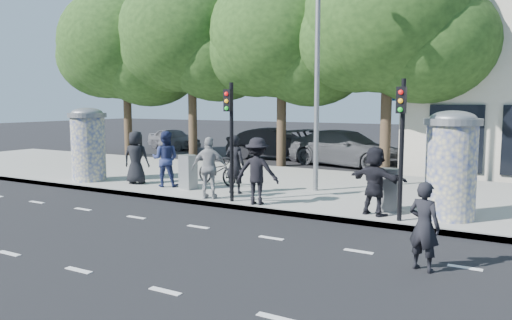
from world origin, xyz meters
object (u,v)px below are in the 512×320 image
Objects in this scene: ped_e at (210,168)px; cabinet_left at (188,172)px; ad_column_left at (88,143)px; ped_c at (165,159)px; traffic_pole_far at (401,135)px; street_lamp at (317,44)px; car_left at (174,139)px; ad_column_right at (451,163)px; ped_a at (136,157)px; man_road at (424,226)px; ped_f at (375,181)px; car_right at (346,148)px; cabinet_right at (389,190)px; bicycle at (217,171)px; ped_d at (257,171)px; traffic_pole_near at (230,129)px; car_mid at (275,144)px; ped_b at (235,164)px.

cabinet_left is (-1.59, 1.03, -0.35)m from ped_e.
ad_column_left is 1.41× the size of ped_c.
street_lamp reaches higher than traffic_pole_far.
ad_column_right is at bearing -112.43° from car_left.
ped_a reaches higher than ped_e.
man_road is 9.23m from cabinet_left.
street_lamp reaches higher than man_road.
ped_f is (2.69, -2.48, -3.77)m from street_lamp.
man_road is 14.74m from car_right.
ped_e is at bearing -171.32° from car_right.
bicycle is at bearing 171.47° from cabinet_right.
traffic_pole_far is at bearing -95.68° from bicycle.
ped_d is at bearing 161.14° from ped_e.
cabinet_left is (-3.22, 1.03, -0.38)m from ped_d.
ad_column_right is 8.21m from cabinet_left.
traffic_pole_near is at bearing -8.29° from ped_d.
car_mid is (-3.72, 11.23, -0.26)m from ped_e.
cabinet_right is (4.90, -0.18, -0.36)m from ped_b.
ped_e is 4.87m from ped_f.
traffic_pole_far reaches higher than ped_c.
ped_f is at bearing -145.20° from car_right.
ad_column_right reaches higher than cabinet_right.
bicycle is (4.57, 1.57, -0.90)m from ad_column_left.
cabinet_left is 9.62m from car_right.
ped_c reaches higher than ped_e.
car_left is at bearing 143.99° from street_lamp.
traffic_pole_near is at bearing 149.43° from ped_a.
ped_d is at bearing -4.06° from cabinet_left.
traffic_pole_near is 1.94× the size of ped_f.
traffic_pole_far is at bearing -115.85° from car_left.
man_road is at bearing 137.85° from ped_f.
ped_d is (-0.55, -2.78, -3.71)m from street_lamp.
ped_b is at bearing 4.64° from ad_column_left.
ped_e reaches higher than car_left.
traffic_pole_far is 9.50m from ped_a.
car_right is at bearing 115.76° from traffic_pole_far.
man_road is at bearing -150.97° from car_mid.
ped_b is at bearing 158.28° from ped_c.
ad_column_left is at bearing 2.48° from man_road.
bicycle is (2.55, 1.27, -0.44)m from ped_a.
ped_c is 1.00× the size of ped_d.
ad_column_right is at bearing -69.20° from man_road.
car_left is (-8.19, 12.13, -0.41)m from ped_a.
traffic_pole_far is 0.87× the size of car_left.
car_mid is (-2.47, 9.01, 0.17)m from bicycle.
cabinet_right is at bearing -176.69° from ped_d.
traffic_pole_far is 8.27m from ped_c.
bicycle is 6.45m from cabinet_right.
ad_column_right is at bearing -136.10° from car_right.
ped_d is 18.88m from car_left.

